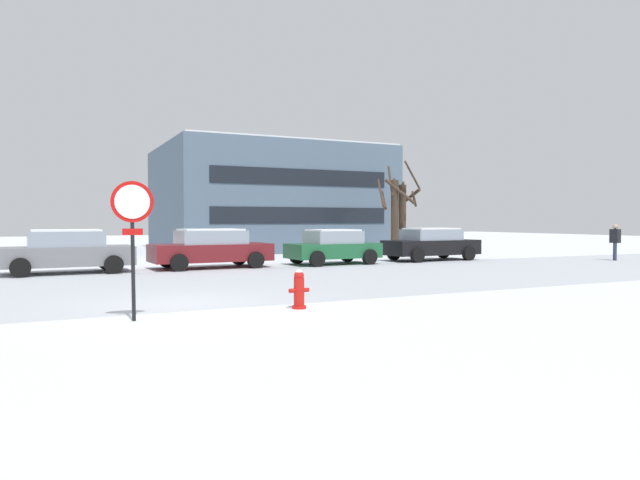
{
  "coord_description": "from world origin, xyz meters",
  "views": [
    {
      "loc": [
        -2.63,
        -12.58,
        1.85
      ],
      "look_at": [
        5.98,
        5.41,
        1.16
      ],
      "focal_mm": 32.2,
      "sensor_mm": 36.0,
      "label": 1
    }
  ],
  "objects_px": {
    "parked_car_black": "(431,244)",
    "stop_sign": "(133,223)",
    "parked_car_gray": "(66,251)",
    "fire_hydrant": "(299,289)",
    "pedestrian_crossing": "(615,239)",
    "parked_car_green": "(333,247)",
    "parked_car_maroon": "(211,248)"
  },
  "relations": [
    {
      "from": "parked_car_maroon",
      "to": "parked_car_black",
      "type": "height_order",
      "value": "parked_car_maroon"
    },
    {
      "from": "stop_sign",
      "to": "parked_car_green",
      "type": "bearing_deg",
      "value": 47.98
    },
    {
      "from": "parked_car_gray",
      "to": "parked_car_green",
      "type": "xyz_separation_m",
      "value": [
        10.23,
        -0.33,
        -0.03
      ]
    },
    {
      "from": "parked_car_green",
      "to": "fire_hydrant",
      "type": "bearing_deg",
      "value": -120.23
    },
    {
      "from": "parked_car_gray",
      "to": "parked_car_maroon",
      "type": "height_order",
      "value": "parked_car_gray"
    },
    {
      "from": "parked_car_maroon",
      "to": "pedestrian_crossing",
      "type": "xyz_separation_m",
      "value": [
        17.86,
        -3.87,
        0.19
      ]
    },
    {
      "from": "fire_hydrant",
      "to": "parked_car_gray",
      "type": "distance_m",
      "value": 11.56
    },
    {
      "from": "parked_car_gray",
      "to": "parked_car_green",
      "type": "height_order",
      "value": "parked_car_gray"
    },
    {
      "from": "parked_car_maroon",
      "to": "pedestrian_crossing",
      "type": "distance_m",
      "value": 18.28
    },
    {
      "from": "parked_car_maroon",
      "to": "pedestrian_crossing",
      "type": "bearing_deg",
      "value": -12.23
    },
    {
      "from": "stop_sign",
      "to": "parked_car_green",
      "type": "distance_m",
      "value": 14.1
    },
    {
      "from": "fire_hydrant",
      "to": "parked_car_gray",
      "type": "relative_size",
      "value": 0.18
    },
    {
      "from": "parked_car_gray",
      "to": "parked_car_black",
      "type": "bearing_deg",
      "value": -0.87
    },
    {
      "from": "parked_car_maroon",
      "to": "parked_car_green",
      "type": "distance_m",
      "value": 5.12
    },
    {
      "from": "fire_hydrant",
      "to": "pedestrian_crossing",
      "type": "xyz_separation_m",
      "value": [
        18.84,
        6.92,
        0.55
      ]
    },
    {
      "from": "parked_car_black",
      "to": "parked_car_maroon",
      "type": "bearing_deg",
      "value": 178.66
    },
    {
      "from": "stop_sign",
      "to": "fire_hydrant",
      "type": "height_order",
      "value": "stop_sign"
    },
    {
      "from": "fire_hydrant",
      "to": "pedestrian_crossing",
      "type": "bearing_deg",
      "value": 20.17
    },
    {
      "from": "stop_sign",
      "to": "pedestrian_crossing",
      "type": "bearing_deg",
      "value": 17.33
    },
    {
      "from": "parked_car_black",
      "to": "stop_sign",
      "type": "bearing_deg",
      "value": -144.02
    },
    {
      "from": "parked_car_black",
      "to": "pedestrian_crossing",
      "type": "relative_size",
      "value": 2.75
    },
    {
      "from": "fire_hydrant",
      "to": "parked_car_green",
      "type": "distance_m",
      "value": 12.1
    },
    {
      "from": "parked_car_green",
      "to": "parked_car_black",
      "type": "bearing_deg",
      "value": 1.13
    },
    {
      "from": "parked_car_gray",
      "to": "parked_car_black",
      "type": "relative_size",
      "value": 0.98
    },
    {
      "from": "parked_car_gray",
      "to": "fire_hydrant",
      "type": "bearing_deg",
      "value": -69.03
    },
    {
      "from": "parked_car_maroon",
      "to": "parked_car_green",
      "type": "relative_size",
      "value": 1.19
    },
    {
      "from": "fire_hydrant",
      "to": "parked_car_black",
      "type": "distance_m",
      "value": 15.4
    },
    {
      "from": "parked_car_gray",
      "to": "parked_car_black",
      "type": "xyz_separation_m",
      "value": [
        15.34,
        -0.23,
        -0.01
      ]
    },
    {
      "from": "parked_car_green",
      "to": "parked_car_black",
      "type": "height_order",
      "value": "parked_car_black"
    },
    {
      "from": "pedestrian_crossing",
      "to": "parked_car_maroon",
      "type": "bearing_deg",
      "value": 167.77
    },
    {
      "from": "stop_sign",
      "to": "parked_car_gray",
      "type": "height_order",
      "value": "stop_sign"
    },
    {
      "from": "stop_sign",
      "to": "fire_hydrant",
      "type": "relative_size",
      "value": 3.11
    }
  ]
}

